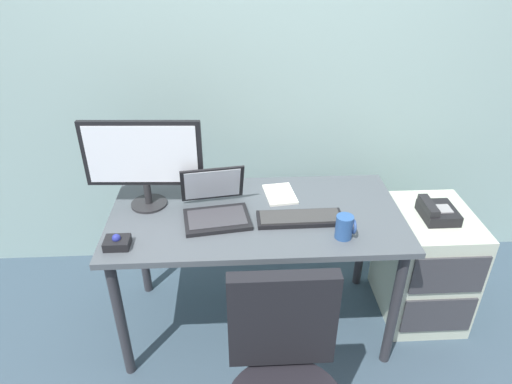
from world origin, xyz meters
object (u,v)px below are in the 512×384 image
desk_phone (437,212)px  monitor_main (143,158)px  keyboard (300,218)px  paper_notepad (280,194)px  file_cabinet (424,264)px  laptop (215,206)px  trackball_mouse (117,242)px  coffee_mug (345,227)px

desk_phone → monitor_main: (-1.48, 0.06, 0.32)m
keyboard → paper_notepad: keyboard is taller
file_cabinet → paper_notepad: (-0.81, 0.10, 0.42)m
paper_notepad → keyboard: bearing=-73.3°
monitor_main → file_cabinet: bearing=-1.6°
keyboard → laptop: laptop is taller
monitor_main → trackball_mouse: size_ratio=5.20×
file_cabinet → desk_phone: size_ratio=3.26×
monitor_main → keyboard: (0.74, -0.18, -0.25)m
monitor_main → paper_notepad: 0.72m
paper_notepad → laptop: bearing=-152.6°
keyboard → paper_notepad: 0.25m
file_cabinet → laptop: laptop is taller
monitor_main → laptop: bearing=-18.4°
monitor_main → coffee_mug: (0.92, -0.33, -0.21)m
file_cabinet → desk_phone: 0.36m
file_cabinet → desk_phone: bearing=-116.8°
keyboard → coffee_mug: (0.18, -0.14, 0.04)m
file_cabinet → monitor_main: (-1.49, 0.04, 0.68)m
file_cabinet → coffee_mug: size_ratio=5.82×
desk_phone → trackball_mouse: (-1.56, -0.28, 0.08)m
file_cabinet → trackball_mouse: 1.66m
monitor_main → keyboard: monitor_main is taller
file_cabinet → laptop: (-1.15, -0.07, 0.47)m
trackball_mouse → paper_notepad: bearing=28.0°
keyboard → paper_notepad: bearing=106.7°
file_cabinet → keyboard: keyboard is taller
desk_phone → keyboard: 0.75m
file_cabinet → desk_phone: desk_phone is taller
keyboard → monitor_main: bearing=166.3°
laptop → trackball_mouse: size_ratio=3.19×
monitor_main → laptop: 0.41m
paper_notepad → file_cabinet: bearing=-7.1°
file_cabinet → keyboard: 0.87m
desk_phone → laptop: laptop is taller
desk_phone → laptop: bearing=-177.2°
paper_notepad → coffee_mug: bearing=-56.7°
monitor_main → trackball_mouse: 0.43m
file_cabinet → keyboard: (-0.74, -0.14, 0.43)m
coffee_mug → trackball_mouse: bearing=-179.0°
desk_phone → monitor_main: size_ratio=0.35×
laptop → paper_notepad: laptop is taller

